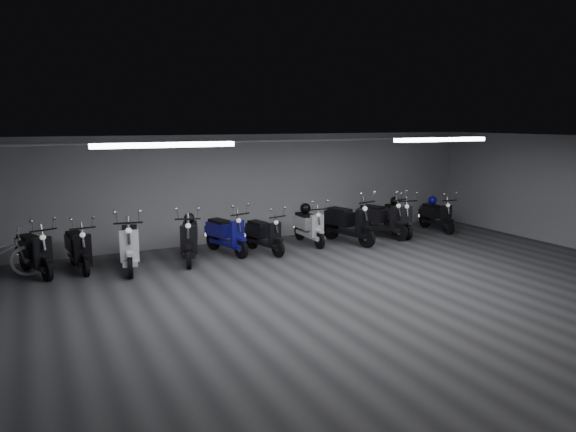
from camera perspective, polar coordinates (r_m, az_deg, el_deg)
name	(u,v)px	position (r m, az deg, el deg)	size (l,w,h in m)	color
floor	(346,294)	(9.94, 6.25, -8.30)	(14.00, 10.00, 0.01)	#353437
ceiling	(349,140)	(9.44, 6.58, 8.10)	(14.00, 10.00, 0.01)	gray
back_wall	(245,188)	(14.02, -4.67, 3.01)	(14.00, 0.01, 2.80)	gray
fluor_strip_left	(165,145)	(9.19, -13.08, 7.44)	(2.40, 0.18, 0.08)	white
fluor_strip_right	(441,140)	(12.07, 16.12, 7.89)	(2.40, 0.18, 0.08)	white
conduit	(245,141)	(13.84, -4.61, 7.99)	(0.05, 0.05, 13.60)	white
scooter_0	(34,245)	(12.01, -25.63, -2.84)	(0.57, 1.72, 1.28)	black
scooter_1	(78,242)	(12.06, -21.64, -2.58)	(0.56, 1.68, 1.25)	black
scooter_2	(129,238)	(11.73, -16.67, -2.25)	(0.63, 1.89, 1.40)	white
scooter_3	(189,232)	(12.11, -10.56, -1.74)	(0.60, 1.81, 1.35)	black
scooter_4	(226,228)	(12.68, -6.65, -1.25)	(0.58, 1.73, 1.29)	navy
scooter_5	(264,229)	(12.72, -2.55, -1.38)	(0.53, 1.59, 1.19)	black
scooter_6	(309,221)	(13.62, 2.31, -0.51)	(0.55, 1.66, 1.23)	silver
scooter_7	(348,216)	(13.79, 6.52, -0.02)	(0.64, 1.92, 1.43)	black
scooter_8	(381,213)	(14.61, 10.02, 0.33)	(0.61, 1.83, 1.37)	black
scooter_9	(398,212)	(14.96, 11.77, 0.38)	(0.58, 1.75, 1.30)	black
scooter_10	(437,211)	(15.85, 15.72, 0.56)	(0.54, 1.61, 1.19)	black
helmet_0	(189,218)	(12.31, -10.57, -0.22)	(0.24, 0.24, 0.24)	black
helmet_1	(305,208)	(13.77, 1.87, 0.83)	(0.28, 0.28, 0.28)	black
helmet_2	(395,201)	(15.13, 11.41, 1.60)	(0.26, 0.26, 0.26)	black
helmet_3	(433,200)	(15.98, 15.27, 1.64)	(0.25, 0.25, 0.25)	#0D0C8E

